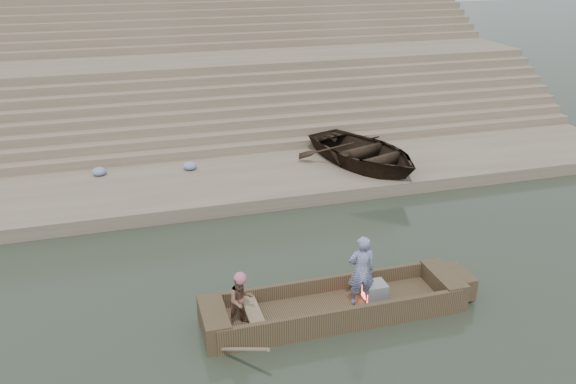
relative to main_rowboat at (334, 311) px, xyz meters
name	(u,v)px	position (x,y,z in m)	size (l,w,h in m)	color
ground	(226,353)	(-2.44, -0.61, -0.11)	(120.00, 120.00, 0.00)	#262F23
lower_landing	(177,189)	(-2.44, 7.39, 0.09)	(32.00, 4.00, 0.40)	gray
mid_landing	(154,95)	(-2.44, 14.89, 1.29)	(32.00, 3.00, 2.80)	gray
upper_landing	(141,39)	(-2.44, 21.89, 2.49)	(32.00, 3.00, 5.20)	gray
ghat_steps	(150,77)	(-2.44, 16.58, 1.69)	(32.00, 11.00, 5.20)	gray
main_rowboat	(334,311)	(0.00, 0.00, 0.00)	(5.00, 1.30, 0.22)	brown
rowboat_trim	(344,301)	(0.21, -0.01, 0.20)	(6.04, 2.63, 1.77)	brown
standing_man	(361,271)	(0.55, -0.04, 0.90)	(0.58, 0.38, 1.58)	navy
rowing_man	(241,300)	(-2.00, -0.05, 0.66)	(0.54, 0.42, 1.10)	#206245
television	(374,292)	(0.90, 0.00, 0.31)	(0.46, 0.42, 0.40)	gray
beached_rowboat	(364,152)	(3.70, 7.23, 0.76)	(3.22, 4.51, 0.94)	#2D2116
cloth_bundles	(228,170)	(-0.77, 7.73, 0.42)	(9.46, 3.16, 0.26)	#3F5999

